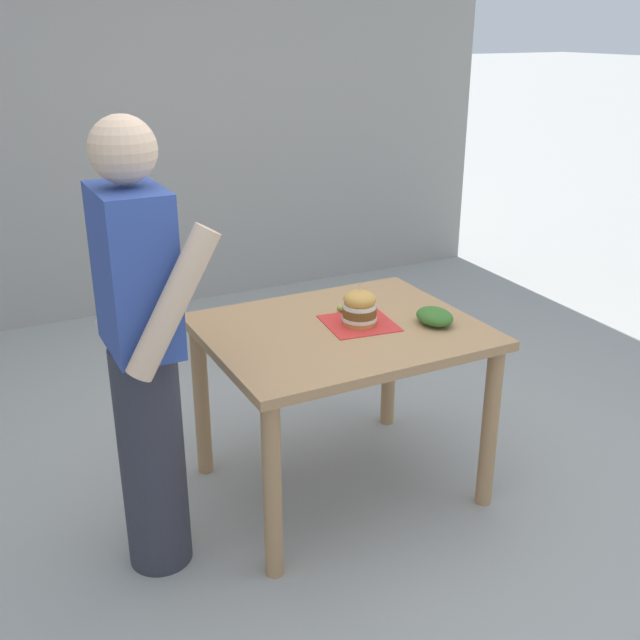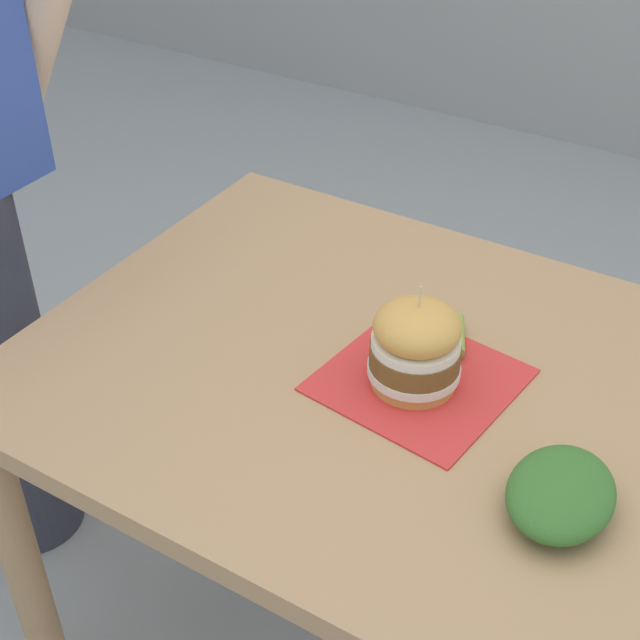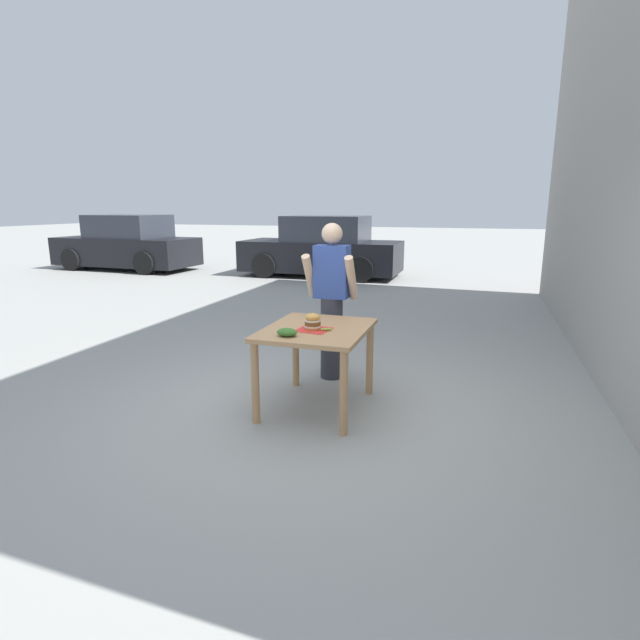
% 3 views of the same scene
% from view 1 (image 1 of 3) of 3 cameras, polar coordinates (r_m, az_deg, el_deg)
% --- Properties ---
extents(ground_plane, '(80.00, 80.00, 0.00)m').
position_cam_1_polar(ground_plane, '(3.47, 1.50, -12.46)').
color(ground_plane, '#9E9E99').
extents(patio_table, '(0.91, 1.12, 0.78)m').
position_cam_1_polar(patio_table, '(3.15, 1.62, -2.58)').
color(patio_table, tan).
rests_on(patio_table, ground).
extents(serving_paper, '(0.32, 0.32, 0.00)m').
position_cam_1_polar(serving_paper, '(3.14, 2.97, -0.23)').
color(serving_paper, red).
rests_on(serving_paper, patio_table).
extents(sandwich, '(0.15, 0.15, 0.18)m').
position_cam_1_polar(sandwich, '(3.10, 3.03, 0.95)').
color(sandwich, gold).
rests_on(sandwich, serving_paper).
extents(pickle_spear, '(0.10, 0.06, 0.02)m').
position_cam_1_polar(pickle_spear, '(3.24, 2.11, 0.73)').
color(pickle_spear, '#8EA83D').
rests_on(pickle_spear, serving_paper).
extents(side_salad, '(0.18, 0.14, 0.07)m').
position_cam_1_polar(side_salad, '(3.16, 8.73, 0.27)').
color(side_salad, '#386B28').
rests_on(side_salad, patio_table).
extents(diner_across_table, '(0.55, 0.35, 1.69)m').
position_cam_1_polar(diner_across_table, '(2.68, -13.31, -2.30)').
color(diner_across_table, '#33333D').
rests_on(diner_across_table, ground).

